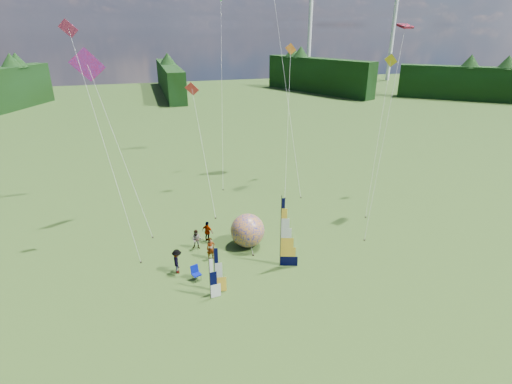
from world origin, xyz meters
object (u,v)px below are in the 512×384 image
object	(u,v)px
spectator_a	(211,248)
spectator_c	(177,261)
bol_inflatable	(248,231)
side_banner_left	(215,270)
spectator_d	(208,232)
kite_whale	(285,74)
camp_chair	(196,273)
spectator_b	(197,239)
feather_banner_main	(281,233)
side_banner_far	(210,279)

from	to	relation	value
spectator_a	spectator_c	distance (m)	2.88
bol_inflatable	side_banner_left	bearing A→B (deg)	-124.72
bol_inflatable	spectator_d	size ratio (longest dim) A/B	1.54
spectator_d	kite_whale	world-z (taller)	kite_whale
side_banner_left	spectator_a	world-z (taller)	side_banner_left
spectator_d	camp_chair	bearing A→B (deg)	118.21
spectator_a	spectator_c	bearing A→B (deg)	-163.05
side_banner_left	spectator_b	size ratio (longest dim) A/B	2.05
bol_inflatable	spectator_b	size ratio (longest dim) A/B	1.66
spectator_b	spectator_d	bearing A→B (deg)	58.68
spectator_b	kite_whale	xyz separation A→B (m)	(12.09, 13.34, 10.93)
feather_banner_main	kite_whale	world-z (taller)	kite_whale
kite_whale	spectator_b	bearing A→B (deg)	-135.38
feather_banner_main	bol_inflatable	xyz separation A→B (m)	(-1.54, 3.53, -1.38)
side_banner_left	spectator_d	distance (m)	7.00
side_banner_far	spectator_a	world-z (taller)	side_banner_far
side_banner_left	side_banner_far	bearing A→B (deg)	-116.80
feather_banner_main	camp_chair	distance (m)	6.62
side_banner_left	camp_chair	distance (m)	2.30
spectator_a	spectator_b	size ratio (longest dim) A/B	1.09
spectator_a	spectator_d	bearing A→B (deg)	78.62
bol_inflatable	spectator_c	bearing A→B (deg)	-158.71
spectator_b	camp_chair	bearing A→B (deg)	-82.55
spectator_b	camp_chair	size ratio (longest dim) A/B	1.52
spectator_c	side_banner_far	bearing A→B (deg)	-154.61
spectator_d	camp_chair	world-z (taller)	spectator_d
side_banner_far	spectator_b	xyz separation A→B (m)	(0.09, 6.58, -0.67)
spectator_a	camp_chair	distance (m)	2.90
spectator_a	kite_whale	xyz separation A→B (m)	(11.28, 15.14, 10.86)
side_banner_far	bol_inflatable	bearing A→B (deg)	49.37
camp_chair	side_banner_far	bearing A→B (deg)	-95.01
bol_inflatable	spectator_a	bearing A→B (deg)	-160.60
side_banner_far	spectator_b	world-z (taller)	side_banner_far
side_banner_left	spectator_d	world-z (taller)	side_banner_left
bol_inflatable	spectator_d	world-z (taller)	bol_inflatable
feather_banner_main	bol_inflatable	size ratio (longest dim) A/B	2.01
camp_chair	spectator_b	bearing A→B (deg)	61.64
side_banner_left	side_banner_far	world-z (taller)	side_banner_left
feather_banner_main	spectator_d	world-z (taller)	feather_banner_main
spectator_b	spectator_a	bearing A→B (deg)	-49.48
feather_banner_main	kite_whale	distance (m)	20.77
side_banner_left	spectator_a	bearing A→B (deg)	93.22
side_banner_left	kite_whale	distance (m)	24.75
feather_banner_main	spectator_d	xyz separation A→B (m)	(-4.52, 5.14, -1.86)
feather_banner_main	kite_whale	size ratio (longest dim) A/B	0.23
spectator_d	kite_whale	xyz separation A→B (m)	(11.05, 12.40, 10.87)
bol_inflatable	spectator_c	xyz separation A→B (m)	(-5.86, -2.28, -0.44)
spectator_d	side_banner_left	bearing A→B (deg)	130.75
side_banner_left	spectator_a	distance (m)	4.27
side_banner_far	spectator_b	size ratio (longest dim) A/B	1.81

